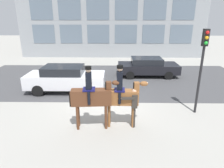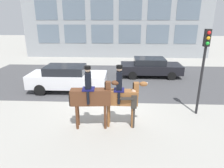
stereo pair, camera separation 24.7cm
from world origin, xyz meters
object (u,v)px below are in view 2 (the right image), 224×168
(mounted_horse_lead, at_px, (92,96))
(pedestrian_bystander, at_px, (133,105))
(traffic_light, at_px, (204,59))
(mounted_horse_companion, at_px, (122,95))
(street_car_near_lane, at_px, (67,78))
(street_car_far_lane, at_px, (150,67))

(mounted_horse_lead, xyz_separation_m, pedestrian_bystander, (1.66, 0.09, -0.41))
(mounted_horse_lead, xyz_separation_m, traffic_light, (4.75, 1.41, 1.22))
(mounted_horse_companion, xyz_separation_m, street_car_near_lane, (-3.30, 4.01, -0.53))
(mounted_horse_companion, distance_m, pedestrian_bystander, 0.60)
(pedestrian_bystander, xyz_separation_m, street_car_near_lane, (-3.77, 4.10, -0.16))
(mounted_horse_lead, relative_size, traffic_light, 0.67)
(mounted_horse_companion, height_order, street_car_near_lane, mounted_horse_companion)
(traffic_light, bearing_deg, street_car_near_lane, 157.96)
(mounted_horse_companion, height_order, traffic_light, traffic_light)
(mounted_horse_companion, relative_size, street_car_near_lane, 0.56)
(mounted_horse_lead, relative_size, street_car_near_lane, 0.56)
(pedestrian_bystander, height_order, traffic_light, traffic_light)
(street_car_near_lane, height_order, traffic_light, traffic_light)
(mounted_horse_lead, xyz_separation_m, street_car_near_lane, (-2.11, 4.19, -0.57))
(street_car_near_lane, xyz_separation_m, traffic_light, (6.86, -2.78, 1.79))
(mounted_horse_lead, bearing_deg, traffic_light, 12.54)
(mounted_horse_lead, bearing_deg, street_car_far_lane, 62.13)
(street_car_near_lane, height_order, street_car_far_lane, street_car_near_lane)
(street_car_near_lane, bearing_deg, mounted_horse_companion, -50.56)
(mounted_horse_lead, height_order, mounted_horse_companion, mounted_horse_lead)
(mounted_horse_lead, bearing_deg, mounted_horse_companion, 4.31)
(street_car_near_lane, bearing_deg, street_car_far_lane, 32.15)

